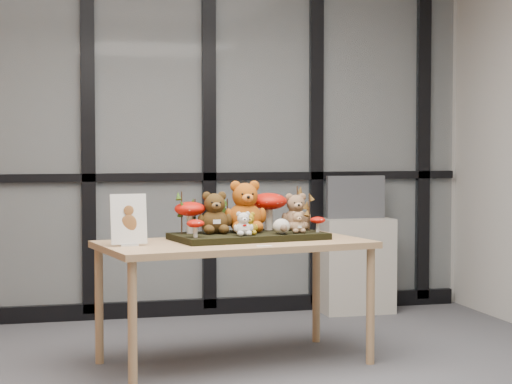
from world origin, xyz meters
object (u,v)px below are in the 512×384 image
object	(u,v)px
bear_pooh_yellow	(245,204)
monitor	(356,197)
bear_brown_medium	(214,210)
mushroom_front_left	(195,228)
bear_beige_small	(298,221)
sign_holder	(129,222)
mushroom_back_left	(190,216)
plush_cream_hedgehog	(281,226)
display_table	(235,252)
diorama_tray	(249,236)
mushroom_front_right	(318,224)
mushroom_back_right	(269,210)
bear_small_yellow	(248,222)
cabinet	(356,265)
bear_white_bow	(243,222)
bear_tan_back	(296,210)

from	to	relation	value
bear_pooh_yellow	monitor	xyz separation A→B (m)	(1.18, 1.27, -0.05)
bear_brown_medium	mushroom_front_left	distance (m)	0.27
bear_beige_small	monitor	xyz separation A→B (m)	(0.89, 1.41, 0.05)
bear_brown_medium	sign_holder	bearing A→B (deg)	-169.42
monitor	mushroom_back_left	bearing A→B (deg)	-140.12
plush_cream_hedgehog	monitor	size ratio (longest dim) A/B	0.22
bear_pooh_yellow	bear_brown_medium	size ratio (longest dim) A/B	1.24
display_table	diorama_tray	size ratio (longest dim) A/B	1.86
sign_holder	mushroom_front_right	bearing A→B (deg)	0.25
display_table	monitor	bearing A→B (deg)	37.76
bear_pooh_yellow	mushroom_back_right	bearing A→B (deg)	17.53
plush_cream_hedgehog	sign_holder	world-z (taller)	sign_holder
bear_small_yellow	cabinet	world-z (taller)	bear_small_yellow
bear_small_yellow	bear_white_bow	xyz separation A→B (m)	(-0.04, -0.04, 0.00)
mushroom_back_left	mushroom_front_left	xyz separation A→B (m)	(-0.01, -0.25, -0.05)
mushroom_front_left	cabinet	world-z (taller)	mushroom_front_left
bear_brown_medium	mushroom_front_right	distance (m)	0.63
mushroom_back_left	diorama_tray	bearing A→B (deg)	-11.42
bear_pooh_yellow	bear_brown_medium	world-z (taller)	bear_pooh_yellow
mushroom_front_left	monitor	distance (m)	2.16
bear_small_yellow	bear_beige_small	xyz separation A→B (m)	(0.31, 0.04, -0.00)
sign_holder	monitor	distance (m)	2.44
display_table	monitor	world-z (taller)	monitor
diorama_tray	mushroom_back_left	xyz separation A→B (m)	(-0.34, 0.07, 0.12)
diorama_tray	bear_brown_medium	distance (m)	0.26
bear_pooh_yellow	bear_small_yellow	bearing A→B (deg)	-107.19
display_table	plush_cream_hedgehog	xyz separation A→B (m)	(0.28, -0.03, 0.16)
diorama_tray	bear_small_yellow	world-z (taller)	bear_small_yellow
bear_brown_medium	display_table	bearing A→B (deg)	-57.36
bear_tan_back	plush_cream_hedgehog	distance (m)	0.31
mushroom_front_right	sign_holder	xyz separation A→B (m)	(-1.15, -0.13, 0.05)
bear_small_yellow	cabinet	bearing A→B (deg)	39.69
bear_beige_small	mushroom_back_right	xyz separation A→B (m)	(-0.12, 0.23, 0.05)
display_table	bear_tan_back	world-z (taller)	bear_tan_back
diorama_tray	mushroom_front_left	xyz separation A→B (m)	(-0.36, -0.18, 0.08)
mushroom_front_left	sign_holder	world-z (taller)	sign_holder
mushroom_back_right	bear_brown_medium	bearing A→B (deg)	-160.21
bear_small_yellow	monitor	xyz separation A→B (m)	(1.21, 1.44, 0.05)
bear_small_yellow	monitor	bearing A→B (deg)	40.06
mushroom_front_right	diorama_tray	bearing A→B (deg)	174.54
bear_beige_small	plush_cream_hedgehog	xyz separation A→B (m)	(-0.11, -0.04, -0.02)
display_table	mushroom_back_right	world-z (taller)	mushroom_back_right
display_table	plush_cream_hedgehog	size ratio (longest dim) A/B	16.46
bear_pooh_yellow	cabinet	xyz separation A→B (m)	(1.18, 1.25, -0.57)
display_table	mushroom_back_left	world-z (taller)	mushroom_back_left
bear_white_bow	mushroom_back_right	size ratio (longest dim) A/B	0.61
bear_white_bow	bear_beige_small	xyz separation A→B (m)	(0.35, 0.07, -0.01)
cabinet	bear_white_bow	bearing A→B (deg)	-130.40
bear_small_yellow	mushroom_front_right	size ratio (longest dim) A/B	1.44
diorama_tray	bear_white_bow	world-z (taller)	bear_white_bow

